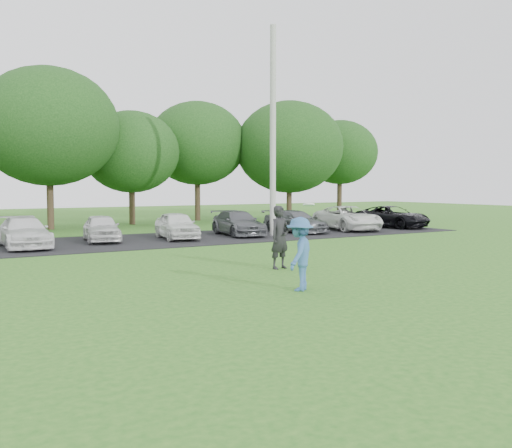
{
  "coord_description": "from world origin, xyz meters",
  "views": [
    {
      "loc": [
        -8.28,
        -10.27,
        2.42
      ],
      "look_at": [
        0.0,
        3.5,
        1.3
      ],
      "focal_mm": 40.0,
      "sensor_mm": 36.0,
      "label": 1
    }
  ],
  "objects": [
    {
      "name": "ground",
      "position": [
        0.0,
        0.0,
        0.0
      ],
      "size": [
        100.0,
        100.0,
        0.0
      ],
      "primitive_type": "plane",
      "color": "#27631C",
      "rests_on": "ground"
    },
    {
      "name": "parking_lot",
      "position": [
        0.0,
        13.0,
        0.01
      ],
      "size": [
        32.0,
        6.5,
        0.03
      ],
      "primitive_type": "cube",
      "color": "black",
      "rests_on": "ground"
    },
    {
      "name": "utility_pole",
      "position": [
        6.12,
        12.17,
        4.86
      ],
      "size": [
        0.28,
        0.28,
        9.72
      ],
      "primitive_type": "cylinder",
      "color": "#AFB0AA",
      "rests_on": "ground"
    },
    {
      "name": "frisbee_player",
      "position": [
        -0.78,
        0.26,
        0.84
      ],
      "size": [
        1.23,
        1.17,
        2.01
      ],
      "color": "#356196",
      "rests_on": "ground"
    },
    {
      "name": "camera_bystander",
      "position": [
        0.68,
        3.29,
        0.91
      ],
      "size": [
        0.73,
        0.55,
        1.81
      ],
      "color": "black",
      "rests_on": "ground"
    },
    {
      "name": "parked_cars",
      "position": [
        1.17,
        13.0,
        0.62
      ],
      "size": [
        31.43,
        5.29,
        1.25
      ],
      "color": "black",
      "rests_on": "parking_lot"
    },
    {
      "name": "tree_row",
      "position": [
        1.51,
        22.76,
        4.91
      ],
      "size": [
        42.39,
        9.85,
        8.64
      ],
      "color": "#38281C",
      "rests_on": "ground"
    }
  ]
}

